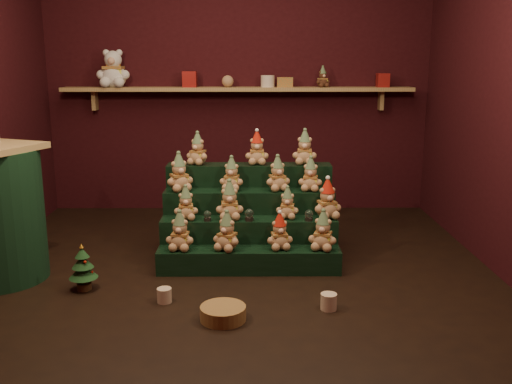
{
  "coord_description": "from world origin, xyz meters",
  "views": [
    {
      "loc": [
        0.15,
        -4.09,
        1.58
      ],
      "look_at": [
        0.18,
        0.25,
        0.58
      ],
      "focal_mm": 40.0,
      "sensor_mm": 36.0,
      "label": 1
    }
  ],
  "objects_px": {
    "mini_christmas_tree": "(83,267)",
    "brown_bear": "(323,77)",
    "snow_globe_b": "(249,215)",
    "mug_left": "(164,295)",
    "riser_tier_front": "(249,260)",
    "wicker_basket": "(223,313)",
    "mug_right": "(329,302)",
    "snow_globe_a": "(207,216)",
    "white_bear": "(113,64)",
    "snow_globe_c": "(309,215)"
  },
  "relations": [
    {
      "from": "mini_christmas_tree",
      "to": "brown_bear",
      "type": "distance_m",
      "value": 3.13
    },
    {
      "from": "snow_globe_b",
      "to": "mug_left",
      "type": "distance_m",
      "value": 0.99
    },
    {
      "from": "riser_tier_front",
      "to": "snow_globe_b",
      "type": "distance_m",
      "value": 0.36
    },
    {
      "from": "mini_christmas_tree",
      "to": "wicker_basket",
      "type": "bearing_deg",
      "value": -25.93
    },
    {
      "from": "mug_left",
      "to": "mug_right",
      "type": "relative_size",
      "value": 0.92
    },
    {
      "from": "wicker_basket",
      "to": "mini_christmas_tree",
      "type": "bearing_deg",
      "value": 154.07
    },
    {
      "from": "snow_globe_a",
      "to": "snow_globe_b",
      "type": "xyz_separation_m",
      "value": [
        0.33,
        -0.0,
        0.01
      ]
    },
    {
      "from": "mug_left",
      "to": "mug_right",
      "type": "height_order",
      "value": "mug_right"
    },
    {
      "from": "mug_left",
      "to": "mug_right",
      "type": "bearing_deg",
      "value": -6.29
    },
    {
      "from": "mini_christmas_tree",
      "to": "white_bear",
      "type": "relative_size",
      "value": 0.72
    },
    {
      "from": "snow_globe_a",
      "to": "snow_globe_b",
      "type": "distance_m",
      "value": 0.33
    },
    {
      "from": "snow_globe_b",
      "to": "snow_globe_c",
      "type": "xyz_separation_m",
      "value": [
        0.47,
        0.0,
        -0.0
      ]
    },
    {
      "from": "snow_globe_a",
      "to": "snow_globe_c",
      "type": "height_order",
      "value": "snow_globe_c"
    },
    {
      "from": "snow_globe_a",
      "to": "mini_christmas_tree",
      "type": "bearing_deg",
      "value": -148.6
    },
    {
      "from": "snow_globe_a",
      "to": "mug_left",
      "type": "bearing_deg",
      "value": -108.09
    },
    {
      "from": "wicker_basket",
      "to": "white_bear",
      "type": "height_order",
      "value": "white_bear"
    },
    {
      "from": "snow_globe_b",
      "to": "snow_globe_c",
      "type": "bearing_deg",
      "value": 0.0
    },
    {
      "from": "mug_left",
      "to": "snow_globe_a",
      "type": "bearing_deg",
      "value": 71.91
    },
    {
      "from": "white_bear",
      "to": "snow_globe_a",
      "type": "bearing_deg",
      "value": -56.78
    },
    {
      "from": "riser_tier_front",
      "to": "brown_bear",
      "type": "height_order",
      "value": "brown_bear"
    },
    {
      "from": "snow_globe_a",
      "to": "wicker_basket",
      "type": "xyz_separation_m",
      "value": [
        0.17,
        -1.0,
        -0.36
      ]
    },
    {
      "from": "riser_tier_front",
      "to": "mug_left",
      "type": "xyz_separation_m",
      "value": [
        -0.56,
        -0.57,
        -0.04
      ]
    },
    {
      "from": "snow_globe_c",
      "to": "white_bear",
      "type": "xyz_separation_m",
      "value": [
        -1.85,
        1.63,
        1.15
      ]
    },
    {
      "from": "white_bear",
      "to": "brown_bear",
      "type": "distance_m",
      "value": 2.14
    },
    {
      "from": "snow_globe_b",
      "to": "white_bear",
      "type": "bearing_deg",
      "value": 130.4
    },
    {
      "from": "snow_globe_a",
      "to": "mini_christmas_tree",
      "type": "relative_size",
      "value": 0.24
    },
    {
      "from": "snow_globe_c",
      "to": "mini_christmas_tree",
      "type": "height_order",
      "value": "snow_globe_c"
    },
    {
      "from": "riser_tier_front",
      "to": "white_bear",
      "type": "bearing_deg",
      "value": 127.73
    },
    {
      "from": "snow_globe_b",
      "to": "white_bear",
      "type": "xyz_separation_m",
      "value": [
        -1.39,
        1.63,
        1.15
      ]
    },
    {
      "from": "snow_globe_c",
      "to": "brown_bear",
      "type": "relative_size",
      "value": 0.43
    },
    {
      "from": "mug_left",
      "to": "wicker_basket",
      "type": "relative_size",
      "value": 0.34
    },
    {
      "from": "brown_bear",
      "to": "mini_christmas_tree",
      "type": "bearing_deg",
      "value": -150.63
    },
    {
      "from": "white_bear",
      "to": "brown_bear",
      "type": "relative_size",
      "value": 2.3
    },
    {
      "from": "snow_globe_a",
      "to": "white_bear",
      "type": "height_order",
      "value": "white_bear"
    },
    {
      "from": "wicker_basket",
      "to": "brown_bear",
      "type": "height_order",
      "value": "brown_bear"
    },
    {
      "from": "wicker_basket",
      "to": "brown_bear",
      "type": "distance_m",
      "value": 3.11
    },
    {
      "from": "snow_globe_b",
      "to": "snow_globe_c",
      "type": "relative_size",
      "value": 1.08
    },
    {
      "from": "riser_tier_front",
      "to": "white_bear",
      "type": "relative_size",
      "value": 2.96
    },
    {
      "from": "snow_globe_b",
      "to": "wicker_basket",
      "type": "xyz_separation_m",
      "value": [
        -0.16,
        -1.0,
        -0.36
      ]
    },
    {
      "from": "mini_christmas_tree",
      "to": "mug_right",
      "type": "relative_size",
      "value": 3.19
    },
    {
      "from": "brown_bear",
      "to": "riser_tier_front",
      "type": "bearing_deg",
      "value": -131.55
    },
    {
      "from": "snow_globe_c",
      "to": "wicker_basket",
      "type": "height_order",
      "value": "snow_globe_c"
    },
    {
      "from": "mini_christmas_tree",
      "to": "white_bear",
      "type": "bearing_deg",
      "value": 95.82
    },
    {
      "from": "white_bear",
      "to": "mini_christmas_tree",
      "type": "bearing_deg",
      "value": -83.98
    },
    {
      "from": "white_bear",
      "to": "mug_right",
      "type": "bearing_deg",
      "value": -52.26
    },
    {
      "from": "snow_globe_a",
      "to": "mug_left",
      "type": "height_order",
      "value": "snow_globe_a"
    },
    {
      "from": "riser_tier_front",
      "to": "mug_right",
      "type": "bearing_deg",
      "value": -52.91
    },
    {
      "from": "snow_globe_c",
      "to": "mini_christmas_tree",
      "type": "distance_m",
      "value": 1.73
    },
    {
      "from": "snow_globe_c",
      "to": "mini_christmas_tree",
      "type": "bearing_deg",
      "value": -162.59
    },
    {
      "from": "snow_globe_b",
      "to": "white_bear",
      "type": "relative_size",
      "value": 0.2
    }
  ]
}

